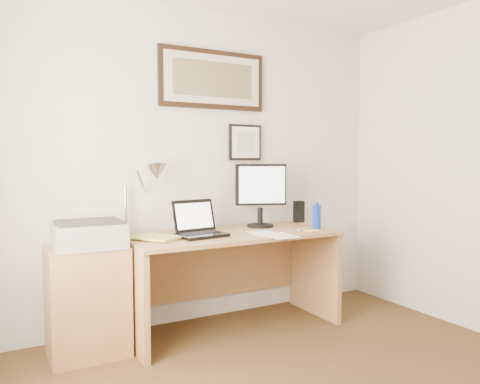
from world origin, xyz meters
TOP-DOWN VIEW (x-y plane):
  - wall_back at (0.00, 2.00)m, footprint 3.50×0.02m
  - side_cabinet at (-0.92, 1.68)m, footprint 0.50×0.40m
  - water_bottle at (0.84, 1.49)m, footprint 0.07×0.07m
  - bottle_cap at (0.84, 1.49)m, footprint 0.03×0.03m
  - speaker at (0.95, 1.89)m, footprint 0.10×0.09m
  - paper_sheet_a at (0.35, 1.49)m, footprint 0.22×0.30m
  - paper_sheet_b at (0.38, 1.34)m, footprint 0.21×0.30m
  - sticky_pad at (0.71, 1.39)m, footprint 0.09×0.09m
  - marker_pen at (0.70, 1.48)m, footprint 0.14×0.06m
  - book at (-0.55, 1.56)m, footprint 0.36×0.38m
  - desk at (0.15, 1.72)m, footprint 1.60×0.70m
  - laptop at (-0.14, 1.62)m, footprint 0.37×0.34m
  - lcd_monitor at (0.50, 1.79)m, footprint 0.40×0.22m
  - printer at (-0.91, 1.64)m, footprint 0.44×0.34m
  - desk_lamp at (-0.41, 1.81)m, footprint 0.29×0.27m
  - picture_large at (0.15, 1.97)m, footprint 0.92×0.04m
  - picture_small at (0.45, 1.97)m, footprint 0.30×0.03m

SIDE VIEW (x-z plane):
  - side_cabinet at x=-0.92m, z-range 0.00..0.73m
  - desk at x=0.15m, z-range 0.14..0.89m
  - paper_sheet_a at x=0.35m, z-range 0.75..0.75m
  - paper_sheet_b at x=0.38m, z-range 0.75..0.75m
  - sticky_pad at x=0.71m, z-range 0.75..0.76m
  - marker_pen at x=0.70m, z-range 0.75..0.77m
  - book at x=-0.55m, z-range 0.75..0.77m
  - laptop at x=-0.14m, z-range 0.68..0.94m
  - printer at x=-0.91m, z-range 0.73..0.91m
  - speaker at x=0.95m, z-range 0.75..0.94m
  - water_bottle at x=0.84m, z-range 0.75..0.94m
  - bottle_cap at x=0.84m, z-range 0.94..0.96m
  - lcd_monitor at x=0.50m, z-range 0.78..1.30m
  - desk_lamp at x=-0.41m, z-range 0.92..1.45m
  - wall_back at x=0.00m, z-range 0.00..2.50m
  - picture_small at x=0.45m, z-range 1.30..1.60m
  - picture_large at x=0.15m, z-range 1.72..2.19m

